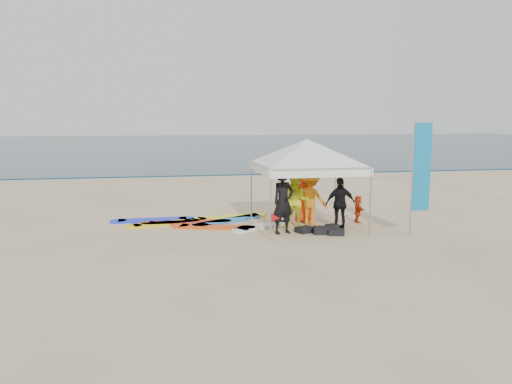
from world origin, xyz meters
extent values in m
plane|color=beige|center=(0.00, 0.00, 0.00)|extent=(120.00, 120.00, 0.00)
cube|color=#0C2633|center=(0.00, 60.00, 0.04)|extent=(160.00, 84.00, 0.08)
cube|color=silver|center=(0.00, 18.20, 0.00)|extent=(160.00, 1.20, 0.01)
imported|color=black|center=(0.83, 2.14, 0.95)|extent=(0.81, 0.67, 1.91)
imported|color=yellow|center=(1.39, 2.71, 0.85)|extent=(1.00, 0.90, 1.70)
imported|color=orange|center=(2.00, 3.20, 0.85)|extent=(1.26, 1.18, 1.70)
imported|color=black|center=(2.70, 2.39, 0.80)|extent=(0.95, 0.40, 1.61)
imported|color=#F83C16|center=(1.91, 3.69, 0.88)|extent=(0.91, 0.65, 1.76)
imported|color=red|center=(3.64, 3.25, 0.44)|extent=(0.40, 0.86, 0.89)
cylinder|color=#A5A5A8|center=(0.28, 4.35, 0.99)|extent=(0.05, 0.05, 1.98)
cylinder|color=#A5A5A8|center=(3.24, 4.35, 0.99)|extent=(0.05, 0.05, 1.98)
cylinder|color=#A5A5A8|center=(0.28, 1.38, 0.99)|extent=(0.05, 0.05, 1.98)
cylinder|color=#A5A5A8|center=(3.24, 1.38, 0.99)|extent=(0.05, 0.05, 1.98)
cube|color=white|center=(1.76, 1.38, 1.86)|extent=(3.07, 0.02, 0.24)
cube|color=white|center=(1.76, 4.35, 1.86)|extent=(3.07, 0.02, 0.24)
cube|color=white|center=(0.28, 2.87, 1.86)|extent=(0.02, 3.07, 0.24)
cube|color=white|center=(3.24, 2.87, 1.86)|extent=(0.02, 3.07, 0.24)
pyramid|color=white|center=(1.76, 2.87, 2.77)|extent=(4.19, 4.19, 0.79)
cylinder|color=#A5A5A8|center=(4.31, 0.99, 1.69)|extent=(0.04, 0.04, 3.37)
cube|color=#0B74B2|center=(4.59, 0.99, 2.02)|extent=(0.53, 0.03, 2.50)
cylinder|color=#A5A5A8|center=(0.46, 2.05, 0.30)|extent=(0.02, 0.02, 0.60)
cone|color=red|center=(0.58, 2.05, 0.50)|extent=(0.28, 0.28, 0.28)
cube|color=black|center=(1.98, 1.83, 0.11)|extent=(0.62, 0.45, 0.22)
cube|color=black|center=(2.30, 1.60, 0.09)|extent=(0.52, 0.41, 0.18)
cube|color=black|center=(1.51, 2.15, 0.08)|extent=(0.62, 0.57, 0.16)
cube|color=black|center=(2.39, 2.20, 0.10)|extent=(0.42, 0.35, 0.20)
cube|color=blue|center=(-0.57, 4.15, 0.04)|extent=(2.17, 1.64, 0.07)
cube|color=red|center=(-1.91, 4.09, 0.04)|extent=(2.40, 0.62, 0.07)
cube|color=silver|center=(0.43, 3.15, 0.04)|extent=(1.92, 1.51, 0.07)
cube|color=#E34E13|center=(-1.12, 3.25, 0.04)|extent=(2.18, 1.18, 0.07)
cube|color=#FFFC2A|center=(-0.43, 4.75, 0.04)|extent=(2.21, 0.93, 0.07)
cube|color=#1D2EF8|center=(-3.00, 4.75, 0.04)|extent=(2.23, 0.54, 0.07)
cube|color=yellow|center=(-2.65, 4.07, 0.04)|extent=(2.00, 1.01, 0.07)
camera|label=1|loc=(-2.69, -11.97, 3.32)|focal=35.00mm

